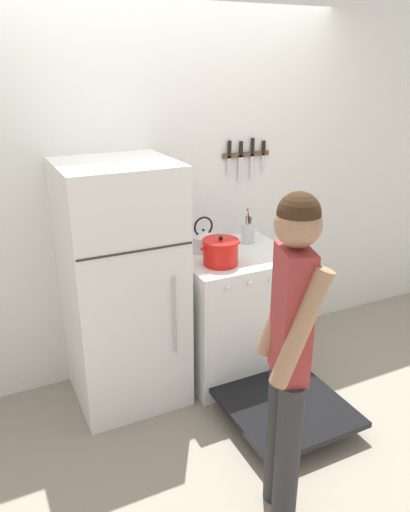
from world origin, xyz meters
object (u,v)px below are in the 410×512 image
refrigerator (123,287)px  utensil_jar (248,232)px  person (289,349)px  stove_range (235,314)px  dutch_oven_pot (221,252)px  tea_kettle (204,240)px

refrigerator → utensil_jar: refrigerator is taller
utensil_jar → person: size_ratio=0.15×
stove_range → dutch_oven_pot: size_ratio=5.07×
refrigerator → tea_kettle: bearing=10.3°
dutch_oven_pot → utensil_jar: 0.47m
dutch_oven_pot → person: size_ratio=0.17×
refrigerator → dutch_oven_pot: bearing=-15.2°
dutch_oven_pot → tea_kettle: (0.01, 0.28, -0.01)m
dutch_oven_pot → utensil_jar: utensil_jar is taller
person → utensil_jar: bearing=-5.3°
refrigerator → utensil_jar: (0.98, 0.12, 0.19)m
stove_range → person: (-0.41, -1.21, 0.49)m
tea_kettle → utensil_jar: bearing=1.0°
dutch_oven_pot → utensil_jar: bearing=37.6°
stove_range → tea_kettle: bearing=132.5°
utensil_jar → tea_kettle: bearing=-179.0°
stove_range → tea_kettle: tea_kettle is taller
stove_range → dutch_oven_pot: bearing=-149.9°
dutch_oven_pot → tea_kettle: size_ratio=1.14×
refrigerator → person: bearing=-73.4°
refrigerator → dutch_oven_pot: size_ratio=5.68×
stove_range → person: person is taller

